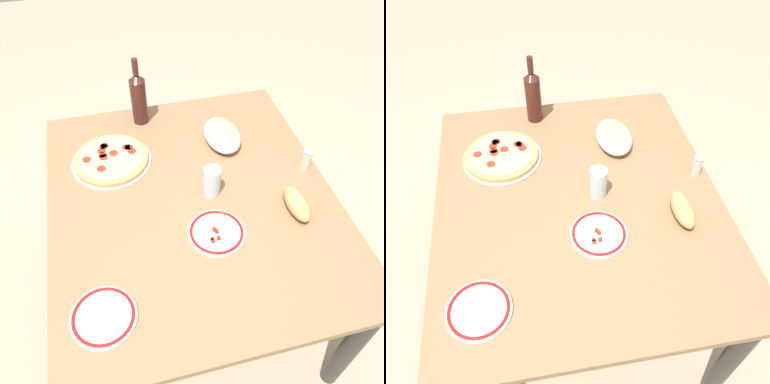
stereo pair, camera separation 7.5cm
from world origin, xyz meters
The scene contains 10 objects.
ground_plane centered at (0.00, 0.00, 0.00)m, with size 8.00×8.00×0.00m, color tan.
dining_table centered at (0.00, 0.00, 0.61)m, with size 1.25×1.08×0.71m.
pepperoni_pizza centered at (-0.27, -0.28, 0.72)m, with size 0.33×0.33×0.03m.
baked_pasta_dish centered at (-0.29, 0.21, 0.75)m, with size 0.24×0.15×0.08m.
wine_bottle centered at (-0.52, -0.11, 0.84)m, with size 0.07×0.07×0.31m.
water_glass centered at (-0.01, 0.08, 0.77)m, with size 0.07×0.07×0.12m, color silver.
side_plate_near centered at (0.19, 0.04, 0.72)m, with size 0.20×0.20×0.02m.
side_plate_far centered at (0.41, -0.38, 0.72)m, with size 0.20×0.20×0.02m.
bread_loaf centered at (0.15, 0.36, 0.74)m, with size 0.17×0.07×0.07m, color tan.
spice_shaker centered at (-0.05, 0.49, 0.75)m, with size 0.04×0.04×0.09m.
Camera 2 is at (0.98, -0.17, 1.84)m, focal length 36.70 mm.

